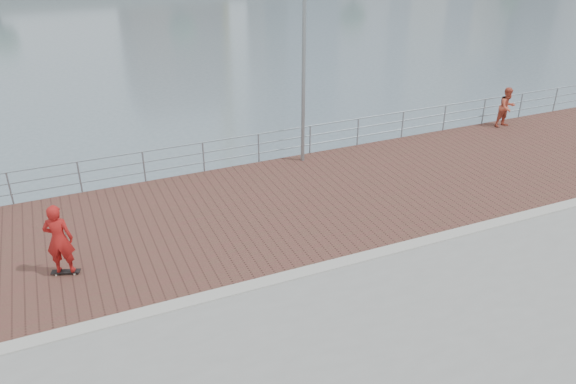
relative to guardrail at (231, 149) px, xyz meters
name	(u,v)px	position (x,y,z in m)	size (l,w,h in m)	color
water	(317,330)	(0.00, -7.00, -2.69)	(400.00, 400.00, 0.00)	slate
brick_lane	(267,208)	(0.00, -3.40, -0.68)	(40.00, 6.80, 0.02)	brown
curb	(319,268)	(0.00, -7.00, -0.66)	(40.00, 0.40, 0.06)	#B7B5AD
guardrail	(231,149)	(0.00, 0.00, 0.00)	(39.06, 0.06, 1.13)	#8C9EA8
street_lamp	(311,30)	(2.55, -0.99, 4.10)	(0.49, 1.43, 6.75)	gray
skateboard	(66,272)	(-5.96, -4.63, -0.61)	(0.73, 0.39, 0.08)	black
skateboarder	(59,239)	(-5.96, -4.63, 0.35)	(0.68, 0.45, 1.87)	#AF1917
bystander	(507,107)	(11.90, -0.65, 0.17)	(0.81, 0.63, 1.68)	#C9533B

